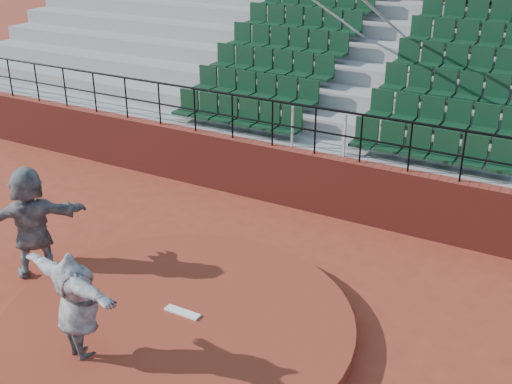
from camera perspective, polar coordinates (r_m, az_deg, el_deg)
ground at (r=10.30m, az=-6.98°, el=-12.19°), size 90.00×90.00×0.00m
pitchers_mound at (r=10.22m, az=-7.02°, el=-11.62°), size 5.50×5.50×0.25m
pitching_rubber at (r=10.24m, az=-6.56°, el=-10.57°), size 0.60×0.15×0.03m
boundary_wall at (r=13.75m, az=5.10°, el=0.90°), size 24.00×0.30×1.30m
wall_railing at (r=13.27m, az=5.32°, el=6.37°), size 24.04×0.05×1.03m
seating_deck at (r=16.70m, az=10.47°, el=7.73°), size 24.00×5.97×4.63m
pitcher at (r=9.23m, az=-15.64°, el=-9.64°), size 2.10×0.99×1.65m
fielder at (r=11.85m, az=-19.35°, el=-2.51°), size 1.77×1.76×2.04m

